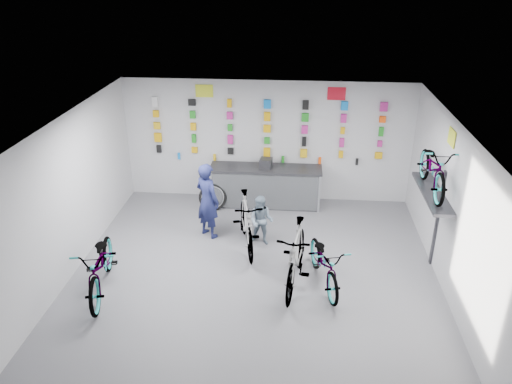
# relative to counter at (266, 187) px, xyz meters

# --- Properties ---
(floor) EXTENTS (8.00, 8.00, 0.00)m
(floor) POSITION_rel_counter_xyz_m (0.00, -3.54, -0.49)
(floor) COLOR #58575D
(floor) RESTS_ON ground
(ceiling) EXTENTS (8.00, 8.00, 0.00)m
(ceiling) POSITION_rel_counter_xyz_m (0.00, -3.54, 2.51)
(ceiling) COLOR white
(ceiling) RESTS_ON wall_back
(wall_back) EXTENTS (7.00, 0.00, 7.00)m
(wall_back) POSITION_rel_counter_xyz_m (0.00, 0.46, 1.01)
(wall_back) COLOR silver
(wall_back) RESTS_ON floor
(wall_left) EXTENTS (0.00, 8.00, 8.00)m
(wall_left) POSITION_rel_counter_xyz_m (-3.50, -3.54, 1.01)
(wall_left) COLOR silver
(wall_left) RESTS_ON floor
(wall_right) EXTENTS (0.00, 8.00, 8.00)m
(wall_right) POSITION_rel_counter_xyz_m (3.50, -3.54, 1.01)
(wall_right) COLOR silver
(wall_right) RESTS_ON floor
(counter) EXTENTS (2.70, 0.66, 1.00)m
(counter) POSITION_rel_counter_xyz_m (0.00, 0.00, 0.00)
(counter) COLOR black
(counter) RESTS_ON floor
(merch_wall) EXTENTS (5.58, 0.08, 1.57)m
(merch_wall) POSITION_rel_counter_xyz_m (-0.00, 0.39, 1.34)
(merch_wall) COLOR black
(merch_wall) RESTS_ON wall_back
(wall_bracket) EXTENTS (0.39, 1.90, 2.00)m
(wall_bracket) POSITION_rel_counter_xyz_m (3.33, -2.34, 0.98)
(wall_bracket) COLOR #333338
(wall_bracket) RESTS_ON wall_right
(sign_left) EXTENTS (0.42, 0.02, 0.30)m
(sign_left) POSITION_rel_counter_xyz_m (-1.50, 0.44, 2.23)
(sign_left) COLOR #CBD627
(sign_left) RESTS_ON wall_back
(sign_right) EXTENTS (0.42, 0.02, 0.30)m
(sign_right) POSITION_rel_counter_xyz_m (1.60, 0.44, 2.23)
(sign_right) COLOR red
(sign_right) RESTS_ON wall_back
(sign_side) EXTENTS (0.02, 0.40, 0.30)m
(sign_side) POSITION_rel_counter_xyz_m (3.48, -2.34, 2.16)
(sign_side) COLOR #CBD627
(sign_side) RESTS_ON wall_right
(bike_left) EXTENTS (1.11, 2.15, 1.08)m
(bike_left) POSITION_rel_counter_xyz_m (-2.71, -3.78, 0.05)
(bike_left) COLOR gray
(bike_left) RESTS_ON floor
(bike_center) EXTENTS (0.85, 2.09, 1.22)m
(bike_center) POSITION_rel_counter_xyz_m (0.78, -3.28, 0.12)
(bike_center) COLOR gray
(bike_center) RESTS_ON floor
(bike_right) EXTENTS (1.02, 1.88, 0.94)m
(bike_right) POSITION_rel_counter_xyz_m (1.32, -3.24, -0.02)
(bike_right) COLOR gray
(bike_right) RESTS_ON floor
(bike_service) EXTENTS (0.96, 2.02, 1.17)m
(bike_service) POSITION_rel_counter_xyz_m (-0.25, -2.04, 0.10)
(bike_service) COLOR gray
(bike_service) RESTS_ON floor
(bike_wall) EXTENTS (0.63, 1.80, 0.95)m
(bike_wall) POSITION_rel_counter_xyz_m (3.25, -2.34, 1.57)
(bike_wall) COLOR gray
(bike_wall) RESTS_ON wall_bracket
(clerk) EXTENTS (0.74, 0.69, 1.69)m
(clerk) POSITION_rel_counter_xyz_m (-1.14, -1.61, 0.36)
(clerk) COLOR #1A1F4C
(clerk) RESTS_ON floor
(customer) EXTENTS (0.60, 0.50, 1.10)m
(customer) POSITION_rel_counter_xyz_m (0.04, -1.87, 0.06)
(customer) COLOR slate
(customer) RESTS_ON floor
(spare_wheel) EXTENTS (0.71, 0.37, 0.67)m
(spare_wheel) POSITION_rel_counter_xyz_m (-1.25, -0.37, -0.16)
(spare_wheel) COLOR black
(spare_wheel) RESTS_ON floor
(register) EXTENTS (0.31, 0.33, 0.22)m
(register) POSITION_rel_counter_xyz_m (0.00, 0.01, 0.62)
(register) COLOR black
(register) RESTS_ON counter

